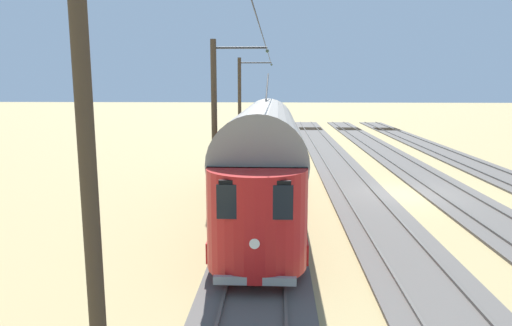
{
  "coord_description": "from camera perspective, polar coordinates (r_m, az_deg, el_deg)",
  "views": [
    {
      "loc": [
        5.88,
        20.7,
        5.02
      ],
      "look_at": [
        6.79,
        1.48,
        1.69
      ],
      "focal_mm": 31.87,
      "sensor_mm": 36.0,
      "label": 1
    }
  ],
  "objects": [
    {
      "name": "track_adjacent_siding",
      "position": [
        23.03,
        23.02,
        -3.43
      ],
      "size": [
        2.8,
        80.0,
        0.18
      ],
      "color": "#56514C",
      "rests_on": "ground"
    },
    {
      "name": "catenary_pole_foreground",
      "position": [
        36.56,
        -1.96,
        7.76
      ],
      "size": [
        2.75,
        0.28,
        7.12
      ],
      "color": "#423323",
      "rests_on": "ground"
    },
    {
      "name": "track_outer_siding",
      "position": [
        21.6,
        1.31,
        -3.48
      ],
      "size": [
        2.8,
        80.0,
        0.18
      ],
      "color": "#56514C",
      "rests_on": "ground"
    },
    {
      "name": "catenary_pole_mid_far",
      "position": [
        7.72,
        -19.86,
        -0.49
      ],
      "size": [
        2.75,
        0.28,
        7.12
      ],
      "color": "#423323",
      "rests_on": "ground"
    },
    {
      "name": "overhead_wire_run",
      "position": [
        15.17,
        0.67,
        15.69
      ],
      "size": [
        2.55,
        48.1,
        0.18
      ],
      "color": "black",
      "rests_on": "ground"
    },
    {
      "name": "ground_plane",
      "position": [
        22.1,
        18.1,
        -3.81
      ],
      "size": [
        220.0,
        220.0,
        0.0
      ],
      "primitive_type": "plane",
      "color": "tan"
    },
    {
      "name": "track_third_siding",
      "position": [
        21.92,
        12.52,
        -3.52
      ],
      "size": [
        2.8,
        80.0,
        0.18
      ],
      "color": "#56514C",
      "rests_on": "ground"
    },
    {
      "name": "vintage_streetcar",
      "position": [
        17.8,
        1.06,
        0.87
      ],
      "size": [
        2.65,
        15.54,
        5.42
      ],
      "color": "red",
      "rests_on": "ground"
    },
    {
      "name": "catenary_pole_mid_near",
      "position": [
        21.95,
        -5.08,
        6.37
      ],
      "size": [
        2.75,
        0.28,
        7.12
      ],
      "color": "#423323",
      "rests_on": "ground"
    }
  ]
}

